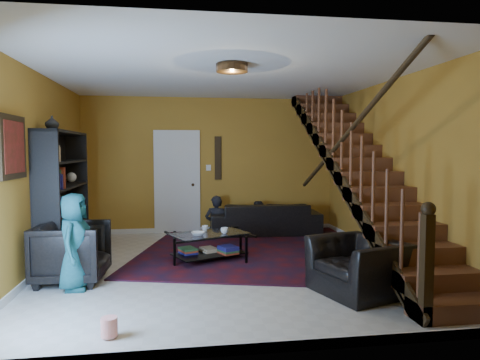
# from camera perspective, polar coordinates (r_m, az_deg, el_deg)

# --- Properties ---
(floor) EXTENTS (5.50, 5.50, 0.00)m
(floor) POSITION_cam_1_polar(r_m,az_deg,el_deg) (6.44, -1.95, -11.44)
(floor) COLOR beige
(floor) RESTS_ON ground
(room) EXTENTS (5.50, 5.50, 5.50)m
(room) POSITION_cam_1_polar(r_m,az_deg,el_deg) (7.72, -13.06, -8.57)
(room) COLOR #B37F27
(room) RESTS_ON ground
(staircase) EXTENTS (0.95, 5.02, 3.18)m
(staircase) POSITION_cam_1_polar(r_m,az_deg,el_deg) (6.79, 16.13, 1.17)
(staircase) COLOR brown
(staircase) RESTS_ON floor
(bookshelf) EXTENTS (0.35, 1.80, 2.00)m
(bookshelf) POSITION_cam_1_polar(r_m,az_deg,el_deg) (7.03, -22.44, -2.43)
(bookshelf) COLOR black
(bookshelf) RESTS_ON floor
(door) EXTENTS (0.82, 0.05, 2.05)m
(door) POSITION_cam_1_polar(r_m,az_deg,el_deg) (8.93, -8.37, -0.48)
(door) COLOR silver
(door) RESTS_ON floor
(framed_picture) EXTENTS (0.04, 0.74, 0.74)m
(framed_picture) POSITION_cam_1_polar(r_m,az_deg,el_deg) (5.60, -28.05, 3.89)
(framed_picture) COLOR maroon
(framed_picture) RESTS_ON room
(wall_hanging) EXTENTS (0.14, 0.03, 0.90)m
(wall_hanging) POSITION_cam_1_polar(r_m,az_deg,el_deg) (8.95, -2.95, 2.94)
(wall_hanging) COLOR black
(wall_hanging) RESTS_ON room
(ceiling_fixture) EXTENTS (0.40, 0.40, 0.10)m
(ceiling_fixture) POSITION_cam_1_polar(r_m,az_deg,el_deg) (5.51, -1.07, 14.71)
(ceiling_fixture) COLOR #3F2814
(ceiling_fixture) RESTS_ON room
(rug) EXTENTS (4.88, 5.29, 0.02)m
(rug) POSITION_cam_1_polar(r_m,az_deg,el_deg) (7.72, 2.89, -8.75)
(rug) COLOR #410B10
(rug) RESTS_ON floor
(sofa) EXTENTS (2.25, 0.96, 0.65)m
(sofa) POSITION_cam_1_polar(r_m,az_deg,el_deg) (8.76, 3.34, -5.15)
(sofa) COLOR black
(sofa) RESTS_ON floor
(armchair_left) EXTENTS (0.91, 0.89, 0.78)m
(armchair_left) POSITION_cam_1_polar(r_m,az_deg,el_deg) (6.03, -21.45, -8.96)
(armchair_left) COLOR black
(armchair_left) RESTS_ON floor
(armchair_right) EXTENTS (1.15, 1.23, 0.65)m
(armchair_right) POSITION_cam_1_polar(r_m,az_deg,el_deg) (5.41, 15.45, -11.03)
(armchair_right) COLOR black
(armchair_right) RESTS_ON floor
(person_adult_a) EXTENTS (0.49, 0.36, 1.26)m
(person_adult_a) POSITION_cam_1_polar(r_m,az_deg,el_deg) (8.70, -3.18, -6.19)
(person_adult_a) COLOR black
(person_adult_a) RESTS_ON sofa
(person_adult_b) EXTENTS (0.55, 0.43, 1.13)m
(person_adult_b) POSITION_cam_1_polar(r_m,az_deg,el_deg) (8.82, 2.29, -6.46)
(person_adult_b) COLOR black
(person_adult_b) RESTS_ON sofa
(person_child) EXTENTS (0.43, 0.61, 1.19)m
(person_child) POSITION_cam_1_polar(r_m,az_deg,el_deg) (5.66, -21.25, -7.66)
(person_child) COLOR #195961
(person_child) RESTS_ON armchair_left
(coffee_table) EXTENTS (1.30, 1.06, 0.43)m
(coffee_table) POSITION_cam_1_polar(r_m,az_deg,el_deg) (6.72, -4.11, -8.63)
(coffee_table) COLOR black
(coffee_table) RESTS_ON floor
(cup_a) EXTENTS (0.14, 0.14, 0.09)m
(cup_a) POSITION_cam_1_polar(r_m,az_deg,el_deg) (6.63, -2.07, -6.75)
(cup_a) COLOR #999999
(cup_a) RESTS_ON coffee_table
(cup_b) EXTENTS (0.12, 0.12, 0.09)m
(cup_b) POSITION_cam_1_polar(r_m,az_deg,el_deg) (6.82, -4.69, -6.46)
(cup_b) COLOR #999999
(cup_b) RESTS_ON coffee_table
(bowl) EXTENTS (0.22, 0.22, 0.05)m
(bowl) POSITION_cam_1_polar(r_m,az_deg,el_deg) (6.53, -5.63, -7.13)
(bowl) COLOR #999999
(bowl) RESTS_ON coffee_table
(vase) EXTENTS (0.18, 0.18, 0.19)m
(vase) POSITION_cam_1_polar(r_m,az_deg,el_deg) (6.52, -23.78, 7.01)
(vase) COLOR #999999
(vase) RESTS_ON bookshelf
(popcorn_bucket) EXTENTS (0.19, 0.19, 0.17)m
(popcorn_bucket) POSITION_cam_1_polar(r_m,az_deg,el_deg) (4.29, -17.05, -18.21)
(popcorn_bucket) COLOR red
(popcorn_bucket) RESTS_ON rug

